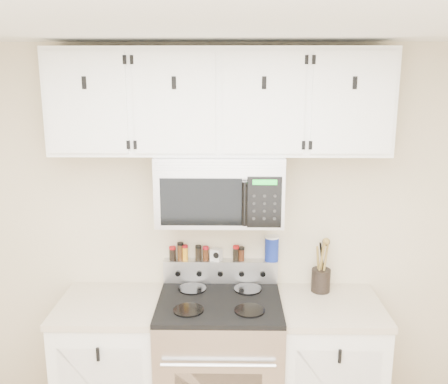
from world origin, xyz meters
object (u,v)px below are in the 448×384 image
Objects in this scene: range at (220,366)px; utensil_crock at (321,278)px; microwave at (220,188)px; salt_canister at (272,248)px.

utensil_crock reaches higher than range.
range is 1.15m from microwave.
microwave is 4.48× the size of salt_canister.
salt_canister is at bearing 39.70° from range.
utensil_crock is (0.66, 0.07, -0.62)m from microwave.
range is 1.45× the size of microwave.
microwave reaches higher than salt_canister.
microwave is 0.58m from salt_canister.
range is 6.48× the size of salt_canister.
utensil_crock is at bearing -14.76° from salt_canister.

